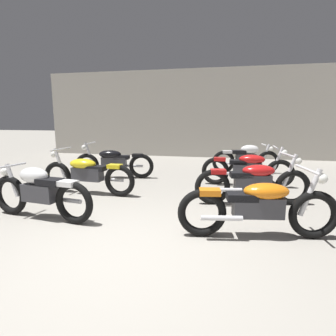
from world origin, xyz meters
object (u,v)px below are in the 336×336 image
(motorcycle_right_row_2, at_px, (248,168))
(motorcycle_right_row_3, at_px, (246,158))
(motorcycle_left_row_2, at_px, (114,162))
(motorcycle_left_row_0, at_px, (40,191))
(motorcycle_left_row_1, at_px, (87,173))
(motorcycle_right_row_1, at_px, (253,181))
(motorcycle_right_row_0, at_px, (259,206))

(motorcycle_right_row_2, height_order, motorcycle_right_row_3, motorcycle_right_row_2)
(motorcycle_left_row_2, bearing_deg, motorcycle_right_row_2, -2.60)
(motorcycle_right_row_2, distance_m, motorcycle_right_row_3, 1.63)
(motorcycle_left_row_0, xyz_separation_m, motorcycle_left_row_2, (-0.11, 3.17, -0.01))
(motorcycle_left_row_2, bearing_deg, motorcycle_left_row_1, -86.59)
(motorcycle_right_row_3, bearing_deg, motorcycle_left_row_0, -126.81)
(motorcycle_left_row_1, distance_m, motorcycle_right_row_1, 3.43)
(motorcycle_right_row_1, relative_size, motorcycle_right_row_3, 1.10)
(motorcycle_right_row_0, xyz_separation_m, motorcycle_right_row_1, (0.05, 1.52, 0.00))
(motorcycle_left_row_1, height_order, motorcycle_right_row_1, same)
(motorcycle_right_row_0, height_order, motorcycle_right_row_3, motorcycle_right_row_0)
(motorcycle_left_row_0, bearing_deg, motorcycle_right_row_3, 53.19)
(motorcycle_right_row_0, bearing_deg, motorcycle_right_row_1, 88.14)
(motorcycle_left_row_1, xyz_separation_m, motorcycle_right_row_2, (3.42, 1.47, 0.00))
(motorcycle_right_row_2, bearing_deg, motorcycle_right_row_1, -89.54)
(motorcycle_right_row_0, distance_m, motorcycle_right_row_2, 3.00)
(motorcycle_left_row_0, height_order, motorcycle_right_row_2, motorcycle_right_row_2)
(motorcycle_left_row_1, bearing_deg, motorcycle_left_row_0, -89.69)
(motorcycle_left_row_1, height_order, motorcycle_right_row_0, same)
(motorcycle_left_row_2, relative_size, motorcycle_right_row_3, 1.10)
(motorcycle_right_row_0, relative_size, motorcycle_right_row_1, 1.00)
(motorcycle_right_row_0, bearing_deg, motorcycle_left_row_2, 137.73)
(motorcycle_left_row_0, distance_m, motorcycle_left_row_1, 1.54)
(motorcycle_left_row_0, xyz_separation_m, motorcycle_left_row_1, (-0.01, 1.54, -0.01))
(motorcycle_left_row_0, bearing_deg, motorcycle_left_row_2, 91.90)
(motorcycle_right_row_0, relative_size, motorcycle_right_row_2, 0.99)
(motorcycle_right_row_2, xyz_separation_m, motorcycle_right_row_3, (0.05, 1.62, 0.01))
(motorcycle_left_row_2, distance_m, motorcycle_right_row_1, 3.89)
(motorcycle_left_row_1, height_order, motorcycle_right_row_2, same)
(motorcycle_left_row_0, xyz_separation_m, motorcycle_right_row_0, (3.37, 0.00, -0.01))
(motorcycle_right_row_1, height_order, motorcycle_right_row_3, motorcycle_right_row_1)
(motorcycle_right_row_0, bearing_deg, motorcycle_right_row_2, 89.29)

